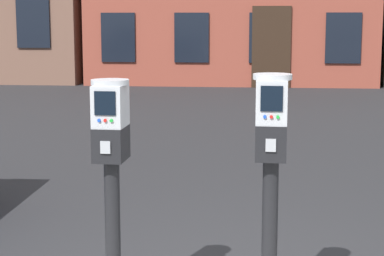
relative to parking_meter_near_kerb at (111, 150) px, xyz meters
name	(u,v)px	position (x,y,z in m)	size (l,w,h in m)	color
parking_meter_near_kerb	(111,150)	(0.00, 0.00, 0.00)	(0.22, 0.26, 1.30)	black
parking_meter_twin_adjacent	(271,148)	(0.91, 0.00, 0.03)	(0.22, 0.26, 1.34)	black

